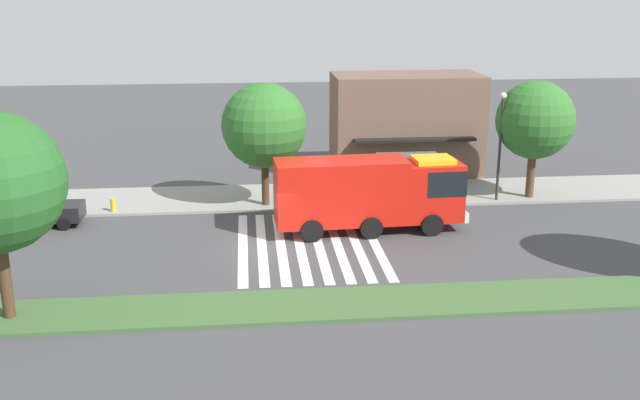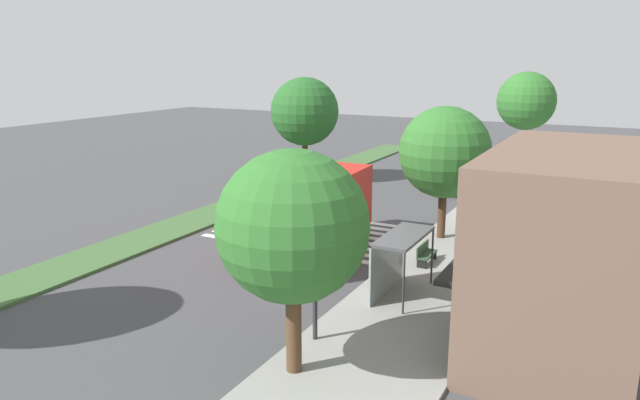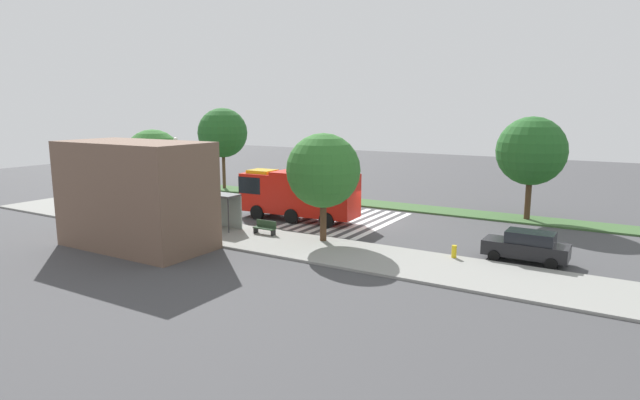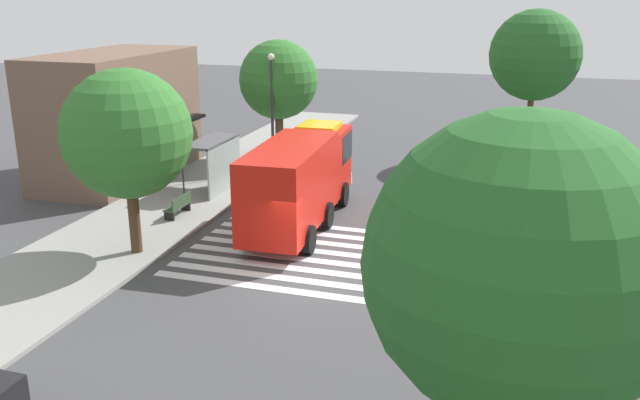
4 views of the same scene
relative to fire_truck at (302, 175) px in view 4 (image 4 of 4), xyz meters
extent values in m
plane|color=#424244|center=(-5.37, -1.81, -2.10)|extent=(120.00, 120.00, 0.00)
cube|color=gray|center=(-5.37, 6.38, -2.03)|extent=(60.00, 5.31, 0.14)
cube|color=#3D6033|center=(-5.37, -8.85, -2.03)|extent=(60.00, 3.00, 0.14)
cube|color=silver|center=(-6.55, -1.81, -2.09)|extent=(0.45, 9.96, 0.01)
cube|color=silver|center=(-5.65, -1.81, -2.09)|extent=(0.45, 9.96, 0.01)
cube|color=silver|center=(-4.75, -1.81, -2.09)|extent=(0.45, 9.96, 0.01)
cube|color=silver|center=(-3.85, -1.81, -2.09)|extent=(0.45, 9.96, 0.01)
cube|color=silver|center=(-2.95, -1.81, -2.09)|extent=(0.45, 9.96, 0.01)
cube|color=silver|center=(-2.05, -1.81, -2.09)|extent=(0.45, 9.96, 0.01)
cube|color=silver|center=(-1.15, -1.81, -2.09)|extent=(0.45, 9.96, 0.01)
cube|color=silver|center=(-0.25, -1.81, -2.09)|extent=(0.45, 9.96, 0.01)
cube|color=red|center=(2.97, 0.15, -0.10)|extent=(2.90, 2.54, 2.90)
cube|color=red|center=(-1.66, -0.08, 0.03)|extent=(6.61, 2.73, 3.15)
cube|color=black|center=(3.39, 0.17, 0.48)|extent=(2.13, 2.52, 1.28)
cube|color=silver|center=(4.46, 0.23, -1.30)|extent=(0.36, 2.41, 0.50)
cube|color=yellow|center=(2.97, 0.15, 1.47)|extent=(2.03, 1.78, 0.24)
cylinder|color=black|center=(2.64, 1.34, -1.55)|extent=(1.11, 0.36, 1.10)
cylinder|color=black|center=(2.76, -1.06, -1.55)|extent=(1.11, 0.36, 1.10)
cylinder|color=black|center=(-3.34, 1.03, -1.55)|extent=(1.11, 0.36, 1.10)
cylinder|color=black|center=(-3.22, -1.37, -1.55)|extent=(1.11, 0.36, 1.10)
cylinder|color=black|center=(-0.42, 1.18, -1.55)|extent=(1.11, 0.36, 1.10)
cylinder|color=black|center=(-0.30, -1.22, -1.55)|extent=(1.11, 0.36, 1.10)
cube|color=#4C4C51|center=(2.94, 5.58, 0.44)|extent=(3.50, 1.40, 0.12)
cube|color=#8C9E99|center=(2.94, 4.92, -0.76)|extent=(3.50, 0.08, 2.40)
cylinder|color=#333338|center=(1.24, 6.23, -0.76)|extent=(0.08, 0.08, 2.40)
cylinder|color=#333338|center=(4.64, 6.23, -0.76)|extent=(0.08, 0.08, 2.40)
cube|color=#2D472D|center=(-1.06, 5.31, -1.55)|extent=(1.60, 0.50, 0.08)
cube|color=#2D472D|center=(-1.06, 5.09, -1.28)|extent=(1.60, 0.06, 0.45)
cube|color=black|center=(-1.78, 5.31, -1.77)|extent=(0.08, 0.45, 0.37)
cube|color=black|center=(-0.34, 5.31, -1.77)|extent=(0.08, 0.45, 0.37)
cylinder|color=#2D2D30|center=(7.85, 4.32, 0.92)|extent=(0.16, 0.16, 5.76)
sphere|color=white|center=(7.85, 4.32, 3.98)|extent=(0.36, 0.36, 0.36)
cube|color=brown|center=(4.02, 11.38, 1.13)|extent=(9.39, 4.70, 6.46)
cube|color=black|center=(4.02, 8.63, 0.70)|extent=(7.51, 0.80, 0.16)
cylinder|color=#47301E|center=(-5.26, 4.72, -0.53)|extent=(0.42, 0.42, 2.85)
sphere|color=#2D6B28|center=(-5.26, 4.72, 2.51)|extent=(4.63, 4.63, 4.63)
cylinder|color=#513823|center=(9.93, 4.72, -0.48)|extent=(0.46, 0.46, 2.94)
sphere|color=#2D6B28|center=(9.93, 4.72, 2.53)|extent=(4.41, 4.41, 4.41)
sphere|color=#235B23|center=(-15.17, -8.85, 3.19)|extent=(5.09, 5.09, 5.09)
cylinder|color=#513823|center=(14.91, -8.85, 0.03)|extent=(0.34, 0.34, 3.98)
sphere|color=#235B23|center=(14.91, -8.85, 3.81)|extent=(5.10, 5.10, 5.10)
camera|label=1|loc=(-6.24, -35.12, 9.96)|focal=41.74mm
camera|label=2|loc=(23.86, 12.90, 7.18)|focal=33.40mm
camera|label=3|loc=(-21.55, 32.17, 6.31)|focal=29.10mm
camera|label=4|loc=(-25.67, -8.77, 7.46)|focal=37.98mm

